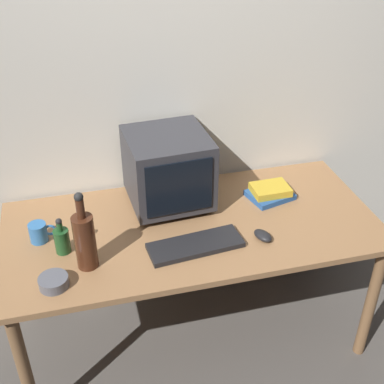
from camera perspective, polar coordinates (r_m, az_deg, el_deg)
The scene contains 11 objects.
ground_plane at distance 2.89m, azimuth 0.00°, elevation -15.43°, with size 6.00×6.00×0.00m, color #56514C.
back_wall at distance 2.54m, azimuth -2.66°, elevation 11.96°, with size 4.00×0.08×2.50m, color silver.
desk at distance 2.44m, azimuth 0.00°, elevation -5.10°, with size 1.76×0.81×0.73m.
crt_monitor at distance 2.44m, azimuth -2.73°, elevation 2.59°, with size 0.40×0.41×0.37m.
keyboard at distance 2.24m, azimuth 0.39°, elevation -6.02°, with size 0.42×0.15×0.02m, color black.
computer_mouse at distance 2.31m, azimuth 8.01°, elevation -4.90°, with size 0.06×0.10×0.04m, color black.
bottle_tall at distance 2.12m, azimuth -12.01°, elevation -5.27°, with size 0.09×0.09×0.36m.
bottle_short at distance 2.26m, azimuth -14.48°, elevation -5.23°, with size 0.07×0.07×0.18m.
book_stack at distance 2.59m, azimuth 8.81°, elevation -0.03°, with size 0.25×0.21×0.07m.
mug at distance 2.36m, azimuth -16.90°, elevation -4.39°, with size 0.12×0.08×0.09m.
cd_spindle at distance 2.12m, azimuth -15.36°, elevation -9.77°, with size 0.12×0.12×0.04m, color #595B66.
Camera 1 is at (-0.48, -1.86, 2.16)m, focal length 47.23 mm.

